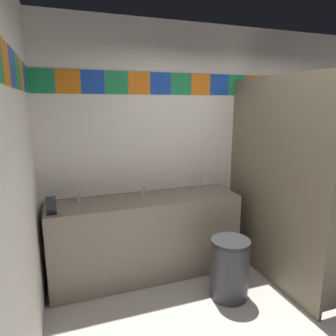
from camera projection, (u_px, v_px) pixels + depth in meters
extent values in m
cube|color=silver|center=(207.00, 145.00, 3.75)|extent=(3.91, 0.08, 2.78)
cube|color=#1E8C4C|center=(42.00, 81.00, 2.95)|extent=(0.24, 0.01, 0.24)
cube|color=orange|center=(68.00, 81.00, 3.04)|extent=(0.24, 0.01, 0.24)
cube|color=#1947B7|center=(93.00, 82.00, 3.12)|extent=(0.24, 0.01, 0.24)
cube|color=#1E8C4C|center=(117.00, 83.00, 3.20)|extent=(0.24, 0.01, 0.24)
cube|color=orange|center=(139.00, 83.00, 3.28)|extent=(0.24, 0.01, 0.24)
cube|color=#1947B7|center=(161.00, 84.00, 3.36)|extent=(0.24, 0.01, 0.24)
cube|color=#1E8C4C|center=(181.00, 84.00, 3.44)|extent=(0.24, 0.01, 0.24)
cube|color=orange|center=(201.00, 84.00, 3.52)|extent=(0.24, 0.01, 0.24)
cube|color=#1947B7|center=(219.00, 85.00, 3.60)|extent=(0.24, 0.01, 0.24)
cube|color=#1E8C4C|center=(237.00, 85.00, 3.68)|extent=(0.24, 0.01, 0.24)
cube|color=orange|center=(254.00, 86.00, 3.76)|extent=(0.24, 0.01, 0.24)
cube|color=#1947B7|center=(271.00, 86.00, 3.84)|extent=(0.24, 0.01, 0.24)
cube|color=#1E8C4C|center=(286.00, 86.00, 3.92)|extent=(0.24, 0.01, 0.24)
cube|color=orange|center=(302.00, 87.00, 4.00)|extent=(0.24, 0.01, 0.24)
cube|color=#1947B7|center=(316.00, 87.00, 4.08)|extent=(0.24, 0.01, 0.24)
cube|color=#1E8C4C|center=(330.00, 87.00, 4.16)|extent=(0.24, 0.01, 0.24)
cube|color=silver|center=(3.00, 207.00, 1.52)|extent=(0.08, 3.35, 2.78)
cube|color=orange|center=(6.00, 63.00, 1.62)|extent=(0.01, 0.24, 0.24)
cube|color=#1947B7|center=(12.00, 68.00, 1.86)|extent=(0.01, 0.24, 0.24)
cube|color=#1E8C4C|center=(17.00, 72.00, 2.09)|extent=(0.01, 0.24, 0.24)
cube|color=orange|center=(21.00, 75.00, 2.33)|extent=(0.01, 0.24, 0.24)
cube|color=#1947B7|center=(25.00, 78.00, 2.57)|extent=(0.01, 0.24, 0.24)
cube|color=#1E8C4C|center=(27.00, 80.00, 2.80)|extent=(0.01, 0.24, 0.24)
cube|color=gray|center=(146.00, 237.00, 3.37)|extent=(2.05, 0.56, 0.89)
cube|color=gray|center=(139.00, 195.00, 3.52)|extent=(2.05, 0.03, 0.08)
cylinder|color=white|center=(80.00, 212.00, 3.03)|extent=(0.34, 0.34, 0.10)
cylinder|color=white|center=(146.00, 204.00, 3.26)|extent=(0.34, 0.34, 0.10)
cylinder|color=white|center=(204.00, 198.00, 3.48)|extent=(0.34, 0.34, 0.10)
cylinder|color=silver|center=(79.00, 200.00, 3.14)|extent=(0.04, 0.04, 0.05)
cylinder|color=silver|center=(79.00, 195.00, 3.08)|extent=(0.02, 0.06, 0.09)
cylinder|color=silver|center=(143.00, 193.00, 3.37)|extent=(0.04, 0.04, 0.05)
cylinder|color=silver|center=(144.00, 188.00, 3.31)|extent=(0.02, 0.06, 0.09)
cylinder|color=silver|center=(199.00, 188.00, 3.59)|extent=(0.04, 0.04, 0.05)
cylinder|color=silver|center=(200.00, 183.00, 3.53)|extent=(0.02, 0.06, 0.09)
cube|color=black|center=(51.00, 206.00, 2.80)|extent=(0.09, 0.07, 0.16)
cylinder|color=black|center=(51.00, 213.00, 2.77)|extent=(0.02, 0.02, 0.03)
cube|color=#726651|center=(271.00, 183.00, 3.18)|extent=(0.04, 1.55, 2.17)
cylinder|color=silver|center=(335.00, 192.00, 2.47)|extent=(0.02, 0.02, 0.10)
cylinder|color=white|center=(288.00, 241.00, 3.81)|extent=(0.38, 0.38, 0.40)
torus|color=white|center=(289.00, 225.00, 3.76)|extent=(0.39, 0.39, 0.05)
cube|color=white|center=(279.00, 208.00, 3.92)|extent=(0.34, 0.17, 0.34)
cylinder|color=#333338|center=(229.00, 270.00, 3.00)|extent=(0.37, 0.37, 0.57)
cylinder|color=#262628|center=(231.00, 242.00, 2.94)|extent=(0.38, 0.38, 0.04)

